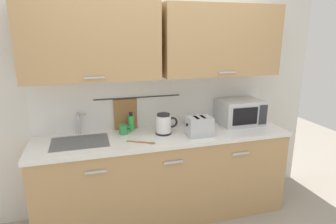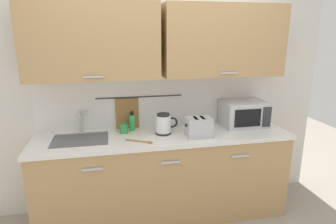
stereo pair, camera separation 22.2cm
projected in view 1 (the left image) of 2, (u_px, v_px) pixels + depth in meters
counter_unit at (163, 175)px, 2.97m from camera, size 2.53×0.64×0.90m
back_wall_assembly at (158, 69)px, 2.91m from camera, size 3.70×0.41×2.50m
sink_faucet at (79, 121)px, 2.81m from camera, size 0.09×0.17×0.22m
microwave at (240, 112)px, 3.17m from camera, size 0.46×0.35×0.27m
electric_kettle at (164, 124)px, 2.86m from camera, size 0.23×0.16×0.21m
dish_soap_bottle at (131, 123)px, 2.95m from camera, size 0.06×0.06×0.20m
mug_near_sink at (124, 130)px, 2.86m from camera, size 0.12×0.08×0.09m
mixing_bowl at (195, 123)px, 3.09m from camera, size 0.21×0.21×0.08m
toaster at (199, 126)px, 2.80m from camera, size 0.26×0.17×0.19m
wooden_spoon at (144, 142)px, 2.64m from camera, size 0.25×0.16×0.01m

